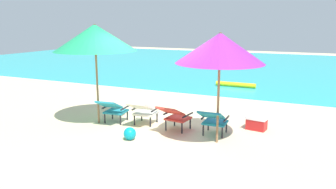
# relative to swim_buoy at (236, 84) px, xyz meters

# --- Properties ---
(ground_plane) EXTENTS (40.00, 40.00, 0.00)m
(ground_plane) POSITION_rel_swim_buoy_xyz_m (-0.44, -1.93, -0.10)
(ground_plane) COLOR beige
(ocean_band) EXTENTS (40.00, 18.00, 0.01)m
(ocean_band) POSITION_rel_swim_buoy_xyz_m (-0.44, 6.98, -0.09)
(ocean_band) COLOR #28B2B7
(ocean_band) RESTS_ON ground_plane
(swim_buoy) EXTENTS (1.60, 0.18, 0.18)m
(swim_buoy) POSITION_rel_swim_buoy_xyz_m (0.00, 0.00, 0.00)
(swim_buoy) COLOR yellow
(swim_buoy) RESTS_ON ocean_band
(lounge_chair_far_left) EXTENTS (0.64, 0.93, 0.68)m
(lounge_chair_far_left) POSITION_rel_swim_buoy_xyz_m (-1.68, -6.22, 0.31)
(lounge_chair_far_left) COLOR teal
(lounge_chair_far_left) RESTS_ON ground_plane
(lounge_chair_near_left) EXTENTS (0.59, 0.91, 0.68)m
(lounge_chair_near_left) POSITION_rel_swim_buoy_xyz_m (-0.91, -6.04, 0.31)
(lounge_chair_near_left) COLOR silver
(lounge_chair_near_left) RESTS_ON ground_plane
(lounge_chair_near_right) EXTENTS (0.63, 0.93, 0.68)m
(lounge_chair_near_right) POSITION_rel_swim_buoy_xyz_m (-0.01, -6.12, 0.31)
(lounge_chair_near_right) COLOR red
(lounge_chair_near_right) RESTS_ON ground_plane
(lounge_chair_far_right) EXTENTS (0.57, 0.89, 0.68)m
(lounge_chair_far_right) POSITION_rel_swim_buoy_xyz_m (0.92, -6.06, 0.31)
(lounge_chair_far_right) COLOR teal
(lounge_chair_far_right) RESTS_ON ground_plane
(beach_umbrella_left) EXTENTS (2.31, 2.31, 2.51)m
(beach_umbrella_left) POSITION_rel_swim_buoy_xyz_m (-2.06, -6.31, 2.07)
(beach_umbrella_left) COLOR olive
(beach_umbrella_left) RESTS_ON ground_plane
(beach_umbrella_right) EXTENTS (2.47, 2.47, 2.35)m
(beach_umbrella_right) POSITION_rel_swim_buoy_xyz_m (1.11, -6.39, 1.92)
(beach_umbrella_right) COLOR olive
(beach_umbrella_right) RESTS_ON ground_plane
(beach_ball) EXTENTS (0.28, 0.28, 0.28)m
(beach_ball) POSITION_rel_swim_buoy_xyz_m (-0.68, -7.05, 0.04)
(beach_ball) COLOR #0A93AD
(beach_ball) RESTS_ON ground_plane
(cooler_box) EXTENTS (0.51, 0.39, 0.32)m
(cooler_box) POSITION_rel_swim_buoy_xyz_m (1.73, -5.15, 0.06)
(cooler_box) COLOR red
(cooler_box) RESTS_ON ground_plane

